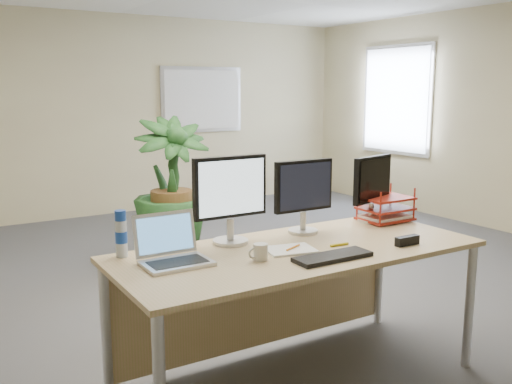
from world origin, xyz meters
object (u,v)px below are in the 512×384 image
floor_plant (171,190)px  monitor_right (304,191)px  monitor_left (230,194)px  desk (286,272)px  laptop (172,251)px

floor_plant → monitor_right: (-0.07, -2.20, 0.33)m
monitor_left → desk: bearing=-33.5°
desk → floor_plant: (0.30, 2.36, 0.11)m
floor_plant → monitor_left: floor_plant is taller
floor_plant → monitor_right: floor_plant is taller
monitor_right → laptop: (-0.96, -0.13, -0.20)m
monitor_right → laptop: 0.99m
desk → monitor_left: bearing=146.5°
desk → monitor_left: size_ratio=4.15×
monitor_right → monitor_left: bearing=176.9°
laptop → monitor_right: bearing=7.8°
desk → monitor_left: monitor_left is taller
monitor_right → desk: bearing=-146.7°
monitor_left → monitor_right: (0.51, -0.03, -0.03)m
floor_plant → desk: bearing=-97.3°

